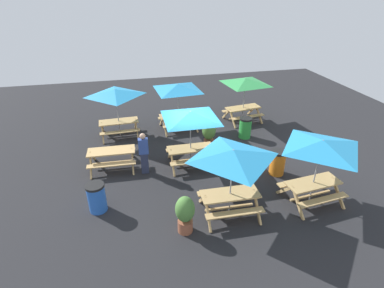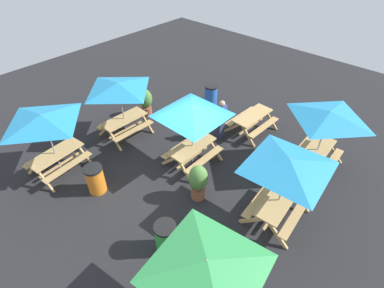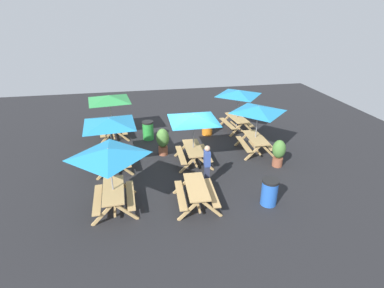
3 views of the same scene
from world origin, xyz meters
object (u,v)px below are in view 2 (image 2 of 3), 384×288
object	(u,v)px
picnic_table_1	(288,168)
picnic_table_6	(328,119)
potted_plant_0	(198,181)
trash_bin_green	(166,237)
picnic_table_2	(44,123)
picnic_table_3	(119,90)
trash_bin_blue	(211,95)
trash_bin_orange	(95,179)
potted_plant_1	(146,101)
person_standing	(221,119)
picnic_table_0	(252,119)
picnic_table_4	(207,269)
picnic_table_5	(192,116)

from	to	relation	value
picnic_table_1	picnic_table_6	bearing A→B (deg)	-1.88
potted_plant_0	trash_bin_green	bearing A→B (deg)	-163.20
picnic_table_2	trash_bin_green	size ratio (longest dim) A/B	2.38
picnic_table_3	potted_plant_0	xyz separation A→B (m)	(-0.54, -4.33, -1.27)
trash_bin_blue	trash_bin_orange	world-z (taller)	same
potted_plant_1	potted_plant_0	bearing A→B (deg)	-113.11
potted_plant_0	potted_plant_1	bearing A→B (deg)	66.89
potted_plant_1	person_standing	bearing A→B (deg)	-75.54
trash_bin_green	trash_bin_orange	distance (m)	3.18
picnic_table_3	trash_bin_green	bearing A→B (deg)	-115.23
potted_plant_0	picnic_table_3	bearing A→B (deg)	82.92
picnic_table_0	trash_bin_green	size ratio (longest dim) A/B	1.89
trash_bin_blue	trash_bin_green	world-z (taller)	same
picnic_table_6	potted_plant_1	world-z (taller)	picnic_table_6
trash_bin_blue	picnic_table_4	bearing A→B (deg)	-141.35
picnic_table_1	picnic_table_2	distance (m)	7.32
picnic_table_4	person_standing	world-z (taller)	picnic_table_4
picnic_table_3	picnic_table_0	bearing A→B (deg)	-43.39
picnic_table_5	potted_plant_1	distance (m)	3.92
picnic_table_4	trash_bin_blue	xyz separation A→B (m)	(7.11, 5.68, -1.49)
picnic_table_6	potted_plant_0	xyz separation A→B (m)	(-3.82, 2.05, -1.27)
trash_bin_orange	potted_plant_0	size ratio (longest dim) A/B	0.76
picnic_table_0	trash_bin_blue	bearing A→B (deg)	82.09
picnic_table_2	picnic_table_3	distance (m)	2.83
person_standing	picnic_table_1	bearing A→B (deg)	-115.17
potted_plant_1	person_standing	size ratio (longest dim) A/B	0.73
trash_bin_blue	person_standing	bearing A→B (deg)	-131.86
picnic_table_6	trash_bin_blue	size ratio (longest dim) A/B	2.38
picnic_table_1	trash_bin_blue	bearing A→B (deg)	51.55
trash_bin_green	trash_bin_orange	world-z (taller)	same
picnic_table_5	trash_bin_green	bearing A→B (deg)	-148.86
picnic_table_3	trash_bin_green	distance (m)	5.70
potted_plant_0	trash_bin_blue	bearing A→B (deg)	35.49
trash_bin_blue	picnic_table_5	bearing A→B (deg)	-149.75
person_standing	trash_bin_green	bearing A→B (deg)	-154.25
potted_plant_0	person_standing	xyz separation A→B (m)	(2.92, 1.41, 0.17)
picnic_table_5	picnic_table_6	bearing A→B (deg)	-50.15
trash_bin_orange	potted_plant_0	world-z (taller)	potted_plant_0
picnic_table_2	trash_bin_orange	world-z (taller)	picnic_table_2
trash_bin_orange	picnic_table_4	bearing A→B (deg)	-96.38
picnic_table_1	picnic_table_2	size ratio (longest dim) A/B	1.21
picnic_table_4	trash_bin_orange	size ratio (longest dim) A/B	2.86
picnic_table_6	trash_bin_green	bearing A→B (deg)	163.20
picnic_table_6	trash_bin_green	distance (m)	6.13
picnic_table_1	picnic_table_2	bearing A→B (deg)	111.41
picnic_table_6	person_standing	bearing A→B (deg)	102.11
picnic_table_1	picnic_table_5	size ratio (longest dim) A/B	1.00
picnic_table_1	trash_bin_blue	xyz separation A→B (m)	(3.63, 5.47, -1.49)
picnic_table_4	potted_plant_1	distance (m)	8.64
picnic_table_4	picnic_table_3	bearing A→B (deg)	57.51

